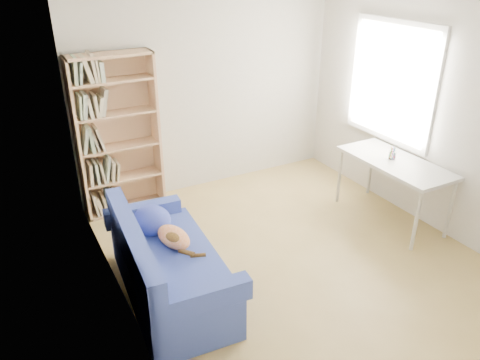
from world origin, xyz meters
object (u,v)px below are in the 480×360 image
at_px(bookshelf, 119,142).
at_px(pen_cup, 392,154).
at_px(sofa, 166,265).
at_px(desk, 395,166).

relative_size(bookshelf, pen_cup, 12.63).
xyz_separation_m(sofa, desk, (2.80, 0.04, 0.37)).
height_order(sofa, desk, sofa).
bearing_deg(bookshelf, sofa, -93.96).
relative_size(sofa, bookshelf, 0.89).
height_order(desk, pen_cup, pen_cup).
bearing_deg(desk, sofa, -179.14).
distance_m(bookshelf, desk, 3.21).
distance_m(desk, pen_cup, 0.14).
xyz_separation_m(desk, pen_cup, (0.00, 0.07, 0.12)).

